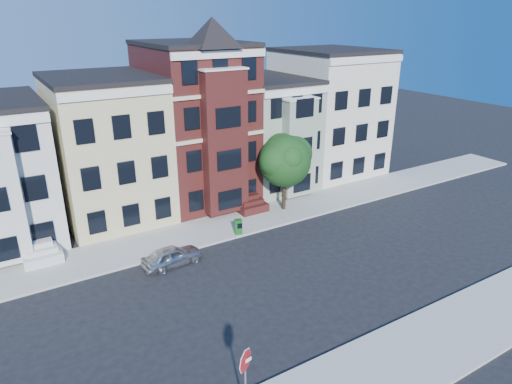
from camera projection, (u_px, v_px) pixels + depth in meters
ground at (304, 274)px, 26.57m from camera, size 120.00×120.00×0.00m
far_sidewalk at (237, 223)px, 32.91m from camera, size 60.00×4.00×0.15m
near_sidewalk at (413, 354)px, 20.18m from camera, size 60.00×4.00×0.15m
house_yellow at (107, 150)px, 32.89m from camera, size 7.00×9.00×10.00m
house_brown at (196, 125)px, 35.92m from camera, size 7.00×9.00×12.00m
house_green at (265, 133)px, 39.63m from camera, size 6.00×9.00×9.00m
house_cream at (328, 113)px, 42.66m from camera, size 8.00×9.00×11.00m
street_tree at (285, 164)px, 33.84m from camera, size 8.09×8.09×7.18m
parked_car at (172, 256)px, 27.30m from camera, size 3.77×1.79×1.24m
newspaper_box at (238, 227)px, 30.93m from camera, size 0.57×0.53×1.06m
stop_sign at (245, 379)px, 16.48m from camera, size 0.92×0.31×3.34m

